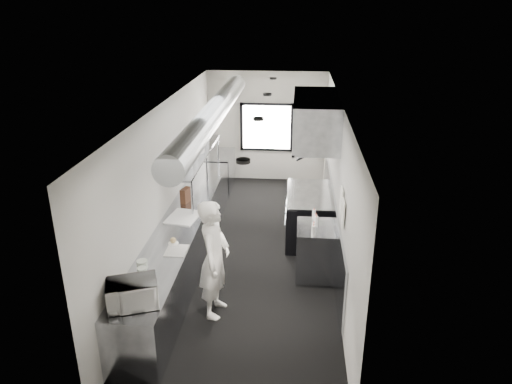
% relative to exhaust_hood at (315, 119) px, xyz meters
% --- Properties ---
extents(floor, '(3.00, 8.00, 0.01)m').
position_rel_exhaust_hood_xyz_m(floor, '(-1.10, -0.70, -2.39)').
color(floor, black).
rests_on(floor, ground).
extents(ceiling, '(3.00, 8.00, 0.01)m').
position_rel_exhaust_hood_xyz_m(ceiling, '(-1.10, -0.70, 0.41)').
color(ceiling, silver).
rests_on(ceiling, wall_back).
extents(wall_back, '(3.00, 0.02, 2.80)m').
position_rel_exhaust_hood_xyz_m(wall_back, '(-1.10, 3.30, -0.99)').
color(wall_back, '#B3B3AA').
rests_on(wall_back, floor).
extents(wall_front, '(3.00, 0.02, 2.80)m').
position_rel_exhaust_hood_xyz_m(wall_front, '(-1.10, -4.70, -0.99)').
color(wall_front, '#B3B3AA').
rests_on(wall_front, floor).
extents(wall_left, '(0.02, 8.00, 2.80)m').
position_rel_exhaust_hood_xyz_m(wall_left, '(-2.60, -0.70, -0.99)').
color(wall_left, '#B3B3AA').
rests_on(wall_left, floor).
extents(wall_right, '(0.02, 8.00, 2.80)m').
position_rel_exhaust_hood_xyz_m(wall_right, '(0.40, -0.70, -0.99)').
color(wall_right, '#B3B3AA').
rests_on(wall_right, floor).
extents(wall_cladding, '(0.03, 5.50, 1.10)m').
position_rel_exhaust_hood_xyz_m(wall_cladding, '(0.38, -0.40, -1.84)').
color(wall_cladding, gray).
rests_on(wall_cladding, wall_right).
extents(hvac_duct, '(0.40, 6.40, 0.40)m').
position_rel_exhaust_hood_xyz_m(hvac_duct, '(-1.80, -0.30, 0.16)').
color(hvac_duct, '#93989C').
rests_on(hvac_duct, ceiling).
extents(service_window, '(1.36, 0.05, 1.25)m').
position_rel_exhaust_hood_xyz_m(service_window, '(-1.10, 3.26, -0.99)').
color(service_window, white).
rests_on(service_window, wall_back).
extents(exhaust_hood, '(0.81, 2.20, 0.88)m').
position_rel_exhaust_hood_xyz_m(exhaust_hood, '(0.00, 0.00, 0.00)').
color(exhaust_hood, gray).
rests_on(exhaust_hood, ceiling).
extents(prep_counter, '(0.70, 6.00, 0.90)m').
position_rel_exhaust_hood_xyz_m(prep_counter, '(-2.25, -1.20, -1.94)').
color(prep_counter, gray).
rests_on(prep_counter, floor).
extents(pass_shelf, '(0.45, 3.00, 0.68)m').
position_rel_exhaust_hood_xyz_m(pass_shelf, '(-2.29, 0.30, -0.86)').
color(pass_shelf, gray).
rests_on(pass_shelf, prep_counter).
extents(range, '(0.88, 1.60, 0.94)m').
position_rel_exhaust_hood_xyz_m(range, '(-0.06, 0.00, -1.92)').
color(range, black).
rests_on(range, floor).
extents(bottle_station, '(0.65, 0.80, 0.90)m').
position_rel_exhaust_hood_xyz_m(bottle_station, '(0.05, -1.40, -1.94)').
color(bottle_station, gray).
rests_on(bottle_station, floor).
extents(far_work_table, '(0.70, 1.20, 0.90)m').
position_rel_exhaust_hood_xyz_m(far_work_table, '(-2.25, 2.50, -1.94)').
color(far_work_table, gray).
rests_on(far_work_table, floor).
extents(notice_sheet_a, '(0.02, 0.28, 0.38)m').
position_rel_exhaust_hood_xyz_m(notice_sheet_a, '(0.37, -1.90, -0.79)').
color(notice_sheet_a, white).
rests_on(notice_sheet_a, wall_right).
extents(notice_sheet_b, '(0.02, 0.28, 0.38)m').
position_rel_exhaust_hood_xyz_m(notice_sheet_b, '(0.37, -2.25, -0.84)').
color(notice_sheet_b, white).
rests_on(notice_sheet_b, wall_right).
extents(line_cook, '(0.50, 0.70, 1.81)m').
position_rel_exhaust_hood_xyz_m(line_cook, '(-1.46, -2.61, -1.48)').
color(line_cook, silver).
rests_on(line_cook, floor).
extents(microwave, '(0.67, 0.60, 0.34)m').
position_rel_exhaust_hood_xyz_m(microwave, '(-2.26, -3.80, -1.32)').
color(microwave, silver).
rests_on(microwave, prep_counter).
extents(deli_tub_a, '(0.14, 0.14, 0.10)m').
position_rel_exhaust_hood_xyz_m(deli_tub_a, '(-2.37, -3.09, -1.44)').
color(deli_tub_a, '#B6C0B0').
rests_on(deli_tub_a, prep_counter).
extents(deli_tub_b, '(0.18, 0.18, 0.11)m').
position_rel_exhaust_hood_xyz_m(deli_tub_b, '(-2.43, -2.93, -1.43)').
color(deli_tub_b, '#B6C0B0').
rests_on(deli_tub_b, prep_counter).
extents(newspaper, '(0.31, 0.39, 0.01)m').
position_rel_exhaust_hood_xyz_m(newspaper, '(-2.07, -2.40, -1.49)').
color(newspaper, silver).
rests_on(newspaper, prep_counter).
extents(small_plate, '(0.18, 0.18, 0.01)m').
position_rel_exhaust_hood_xyz_m(small_plate, '(-2.17, -2.19, -1.48)').
color(small_plate, white).
rests_on(small_plate, prep_counter).
extents(pastry, '(0.09, 0.09, 0.09)m').
position_rel_exhaust_hood_xyz_m(pastry, '(-2.17, -2.19, -1.43)').
color(pastry, tan).
rests_on(pastry, small_plate).
extents(cutting_board, '(0.58, 0.71, 0.02)m').
position_rel_exhaust_hood_xyz_m(cutting_board, '(-2.24, -1.23, -1.48)').
color(cutting_board, silver).
rests_on(cutting_board, prep_counter).
extents(knife_block, '(0.17, 0.27, 0.27)m').
position_rel_exhaust_hood_xyz_m(knife_block, '(-2.34, -0.54, -1.36)').
color(knife_block, '#512D1C').
rests_on(knife_block, prep_counter).
extents(plate_stack_a, '(0.30, 0.30, 0.30)m').
position_rel_exhaust_hood_xyz_m(plate_stack_a, '(-2.32, -0.51, -0.67)').
color(plate_stack_a, white).
rests_on(plate_stack_a, pass_shelf).
extents(plate_stack_b, '(0.24, 0.24, 0.28)m').
position_rel_exhaust_hood_xyz_m(plate_stack_b, '(-2.30, 0.04, -0.68)').
color(plate_stack_b, white).
rests_on(plate_stack_b, pass_shelf).
extents(plate_stack_c, '(0.29, 0.29, 0.36)m').
position_rel_exhaust_hood_xyz_m(plate_stack_c, '(-2.27, 0.44, -0.64)').
color(plate_stack_c, white).
rests_on(plate_stack_c, pass_shelf).
extents(plate_stack_d, '(0.29, 0.29, 0.36)m').
position_rel_exhaust_hood_xyz_m(plate_stack_d, '(-2.31, 1.13, -0.64)').
color(plate_stack_d, white).
rests_on(plate_stack_d, pass_shelf).
extents(squeeze_bottle_a, '(0.07, 0.07, 0.19)m').
position_rel_exhaust_hood_xyz_m(squeeze_bottle_a, '(-0.01, -1.74, -1.40)').
color(squeeze_bottle_a, silver).
rests_on(squeeze_bottle_a, bottle_station).
extents(squeeze_bottle_b, '(0.06, 0.06, 0.16)m').
position_rel_exhaust_hood_xyz_m(squeeze_bottle_b, '(-0.00, -1.58, -1.41)').
color(squeeze_bottle_b, silver).
rests_on(squeeze_bottle_b, bottle_station).
extents(squeeze_bottle_c, '(0.07, 0.07, 0.19)m').
position_rel_exhaust_hood_xyz_m(squeeze_bottle_c, '(0.04, -1.39, -1.40)').
color(squeeze_bottle_c, silver).
rests_on(squeeze_bottle_c, bottle_station).
extents(squeeze_bottle_d, '(0.07, 0.07, 0.16)m').
position_rel_exhaust_hood_xyz_m(squeeze_bottle_d, '(0.03, -1.26, -1.41)').
color(squeeze_bottle_d, silver).
rests_on(squeeze_bottle_d, bottle_station).
extents(squeeze_bottle_e, '(0.06, 0.06, 0.17)m').
position_rel_exhaust_hood_xyz_m(squeeze_bottle_e, '(0.01, -1.08, -1.41)').
color(squeeze_bottle_e, silver).
rests_on(squeeze_bottle_e, bottle_station).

